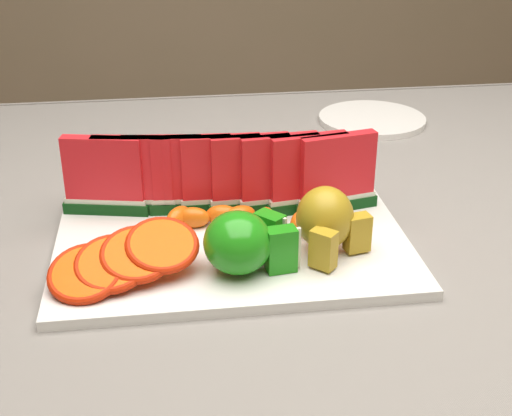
# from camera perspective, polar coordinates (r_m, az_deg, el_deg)

# --- Properties ---
(table) EXTENTS (1.40, 0.90, 0.75)m
(table) POSITION_cam_1_polar(r_m,az_deg,el_deg) (0.94, 1.01, -6.45)
(table) COLOR #533522
(table) RESTS_ON ground
(tablecloth) EXTENTS (1.53, 1.03, 0.20)m
(tablecloth) POSITION_cam_1_polar(r_m,az_deg,el_deg) (0.91, 1.05, -3.13)
(tablecloth) COLOR slate
(tablecloth) RESTS_ON table
(platter) EXTENTS (0.40, 0.30, 0.01)m
(platter) POSITION_cam_1_polar(r_m,az_deg,el_deg) (0.83, -2.01, -2.45)
(platter) COLOR silver
(platter) RESTS_ON tablecloth
(apple_cluster) EXTENTS (0.11, 0.09, 0.07)m
(apple_cluster) POSITION_cam_1_polar(r_m,az_deg,el_deg) (0.74, -0.94, -2.77)
(apple_cluster) COLOR #357D0D
(apple_cluster) RESTS_ON platter
(pear_cluster) EXTENTS (0.09, 0.10, 0.07)m
(pear_cluster) POSITION_cam_1_polar(r_m,az_deg,el_deg) (0.78, 5.69, -0.99)
(pear_cluster) COLOR #B07A1E
(pear_cluster) RESTS_ON platter
(side_plate) EXTENTS (0.19, 0.19, 0.01)m
(side_plate) POSITION_cam_1_polar(r_m,az_deg,el_deg) (1.23, 9.26, 7.02)
(side_plate) COLOR silver
(side_plate) RESTS_ON tablecloth
(fork) EXTENTS (0.08, 0.19, 0.00)m
(fork) POSITION_cam_1_polar(r_m,az_deg,el_deg) (1.03, -9.29, 2.86)
(fork) COLOR silver
(fork) RESTS_ON tablecloth
(watermelon_row) EXTENTS (0.39, 0.07, 0.10)m
(watermelon_row) POSITION_cam_1_polar(r_m,az_deg,el_deg) (0.86, -2.80, 2.56)
(watermelon_row) COLOR #123F0F
(watermelon_row) RESTS_ON platter
(orange_fan_front) EXTENTS (0.17, 0.11, 0.05)m
(orange_fan_front) POSITION_cam_1_polar(r_m,az_deg,el_deg) (0.74, -10.48, -4.02)
(orange_fan_front) COLOR red
(orange_fan_front) RESTS_ON platter
(orange_fan_back) EXTENTS (0.28, 0.10, 0.04)m
(orange_fan_back) POSITION_cam_1_polar(r_m,az_deg,el_deg) (0.93, -2.97, 2.51)
(orange_fan_back) COLOR red
(orange_fan_back) RESTS_ON platter
(tangerine_segments) EXTENTS (0.25, 0.08, 0.03)m
(tangerine_segments) POSITION_cam_1_polar(r_m,az_deg,el_deg) (0.83, -0.86, -0.88)
(tangerine_segments) COLOR #CE4C22
(tangerine_segments) RESTS_ON platter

